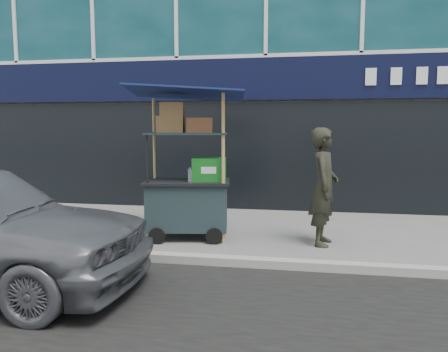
# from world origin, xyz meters

# --- Properties ---
(ground) EXTENTS (80.00, 80.00, 0.00)m
(ground) POSITION_xyz_m (0.00, 0.00, 0.00)
(ground) COLOR slate
(ground) RESTS_ON ground
(curb) EXTENTS (80.00, 0.18, 0.12)m
(curb) POSITION_xyz_m (0.00, -0.20, 0.06)
(curb) COLOR #999991
(curb) RESTS_ON ground
(vendor_cart) EXTENTS (2.05, 1.59, 2.51)m
(vendor_cart) POSITION_xyz_m (-1.03, 1.13, 0.88)
(vendor_cart) COLOR black
(vendor_cart) RESTS_ON ground
(vendor_man) EXTENTS (0.53, 0.73, 1.85)m
(vendor_man) POSITION_xyz_m (1.17, 1.12, 0.92)
(vendor_man) COLOR black
(vendor_man) RESTS_ON ground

